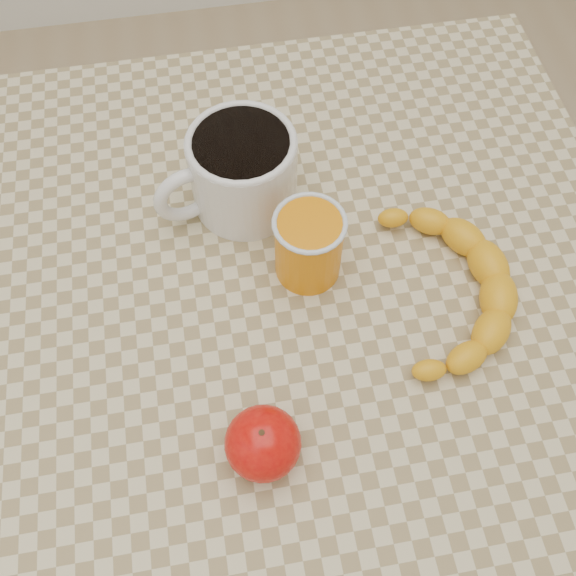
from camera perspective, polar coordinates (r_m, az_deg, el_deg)
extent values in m
plane|color=tan|center=(1.39, 0.00, -15.81)|extent=(3.00, 3.00, 0.00)
cube|color=#CABB8F|center=(0.71, 0.00, -1.60)|extent=(0.80, 0.80, 0.04)
cube|color=#997B4E|center=(0.75, 0.00, -3.39)|extent=(0.74, 0.74, 0.06)
cylinder|color=#997B4E|center=(1.24, -19.07, 1.97)|extent=(0.05, 0.05, 0.71)
cylinder|color=#997B4E|center=(1.27, 12.99, 6.68)|extent=(0.05, 0.05, 0.71)
cylinder|color=silver|center=(0.72, -3.97, 10.19)|extent=(0.15, 0.15, 0.10)
cylinder|color=black|center=(0.69, -4.19, 12.55)|extent=(0.10, 0.10, 0.01)
torus|color=silver|center=(0.69, -4.22, 12.79)|extent=(0.12, 0.12, 0.01)
torus|color=silver|center=(0.71, -9.00, 8.16)|extent=(0.08, 0.04, 0.08)
cylinder|color=orange|center=(0.67, 1.84, 3.70)|extent=(0.07, 0.07, 0.09)
torus|color=silver|center=(0.64, 1.95, 5.82)|extent=(0.08, 0.08, 0.01)
ellipsoid|color=#AB0506|center=(0.59, -2.24, -13.62)|extent=(0.08, 0.08, 0.06)
cylinder|color=#382311|center=(0.57, -2.34, -12.86)|extent=(0.01, 0.01, 0.01)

